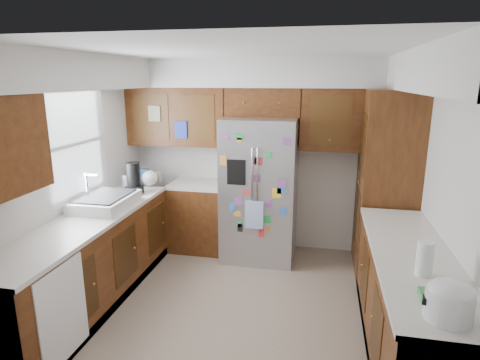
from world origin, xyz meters
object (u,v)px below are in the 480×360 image
fridge (260,190)px  paper_towel (425,259)px  pantry (386,183)px  rice_cooker (450,300)px

fridge → paper_towel: fridge is taller
pantry → rice_cooker: size_ratio=7.79×
pantry → rice_cooker: (-0.00, -2.53, -0.03)m
rice_cooker → paper_towel: paper_towel is taller
pantry → fridge: bearing=177.9°
rice_cooker → pantry: bearing=90.0°
fridge → rice_cooker: fridge is taller
fridge → paper_towel: bearing=-54.1°
pantry → paper_towel: pantry is taller
pantry → fridge: (-1.50, 0.05, -0.17)m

